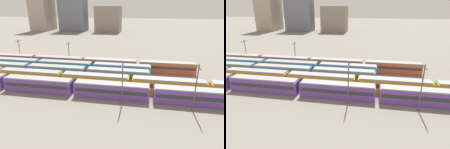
# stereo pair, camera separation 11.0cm
# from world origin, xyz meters

# --- Properties ---
(ground_plane) EXTENTS (600.00, 600.00, 0.00)m
(ground_plane) POSITION_xyz_m (0.00, 10.40, 0.00)
(ground_plane) COLOR slate
(train_track_0) EXTENTS (112.50, 3.06, 3.75)m
(train_track_0) POSITION_xyz_m (41.95, 0.00, 1.90)
(train_track_0) COLOR #6B429E
(train_track_0) RESTS_ON ground_plane
(train_track_1) EXTENTS (112.50, 3.06, 3.75)m
(train_track_1) POSITION_xyz_m (36.66, 5.20, 1.90)
(train_track_1) COLOR yellow
(train_track_1) RESTS_ON ground_plane
(train_track_2) EXTENTS (55.80, 3.06, 3.75)m
(train_track_2) POSITION_xyz_m (13.55, 10.40, 1.90)
(train_track_2) COLOR #4C70BC
(train_track_2) RESTS_ON ground_plane
(train_track_3) EXTENTS (55.80, 3.06, 3.75)m
(train_track_3) POSITION_xyz_m (14.01, 15.60, 1.90)
(train_track_3) COLOR teal
(train_track_3) RESTS_ON ground_plane
(train_track_4) EXTENTS (74.70, 3.06, 3.75)m
(train_track_4) POSITION_xyz_m (18.81, 20.80, 1.90)
(train_track_4) COLOR #BC4C38
(train_track_4) RESTS_ON ground_plane
(catenary_pole_0) EXTENTS (0.24, 3.20, 10.23)m
(catenary_pole_0) POSITION_xyz_m (50.53, -2.89, 5.66)
(catenary_pole_0) COLOR #4C4C51
(catenary_pole_0) RESTS_ON ground_plane
(catenary_pole_1) EXTENTS (0.24, 3.20, 8.55)m
(catenary_pole_1) POSITION_xyz_m (12.05, 24.02, 4.80)
(catenary_pole_1) COLOR #4C4C51
(catenary_pole_1) RESTS_ON ground_plane
(catenary_pole_2) EXTENTS (0.24, 3.20, 9.74)m
(catenary_pole_2) POSITION_xyz_m (35.51, -2.86, 5.41)
(catenary_pole_2) COLOR #4C4C51
(catenary_pole_2) RESTS_ON ground_plane
(catenary_pole_3) EXTENTS (0.24, 3.20, 8.81)m
(catenary_pole_3) POSITION_xyz_m (-8.01, 23.67, 4.93)
(catenary_pole_3) COLOR #4C4C51
(catenary_pole_3) RESTS_ON ground_plane
(distant_building_0) EXTENTS (15.27, 21.28, 37.94)m
(distant_building_0) POSITION_xyz_m (-52.36, 122.04, 18.97)
(distant_building_0) COLOR #A89989
(distant_building_0) RESTS_ON ground_plane
(distant_building_1) EXTENTS (22.70, 13.29, 32.07)m
(distant_building_1) POSITION_xyz_m (-23.74, 122.04, 16.04)
(distant_building_1) COLOR slate
(distant_building_1) RESTS_ON ground_plane
(distant_building_2) EXTENTS (20.74, 16.06, 20.59)m
(distant_building_2) POSITION_xyz_m (7.26, 122.04, 10.29)
(distant_building_2) COLOR gray
(distant_building_2) RESTS_ON ground_plane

